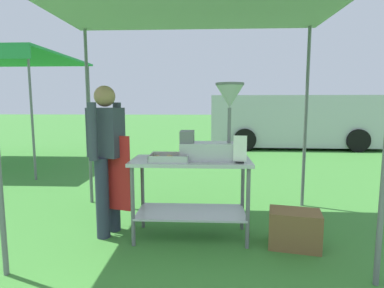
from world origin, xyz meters
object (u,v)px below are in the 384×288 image
stall_canopy (192,7)px  donut_tray (169,159)px  vendor (107,153)px  donut_cart (191,180)px  van_silver (294,121)px  supply_crate (294,229)px  donut_fryer (214,130)px  menu_sign (240,151)px

stall_canopy → donut_tray: size_ratio=8.22×
vendor → donut_tray: bearing=-11.6°
donut_cart → van_silver: bearing=67.5°
vendor → supply_crate: (1.94, -0.23, -0.72)m
donut_tray → supply_crate: 1.43m
donut_fryer → van_silver: van_silver is taller
donut_cart → supply_crate: bearing=-10.5°
menu_sign → van_silver: size_ratio=0.05×
menu_sign → supply_crate: size_ratio=0.50×
menu_sign → van_silver: (2.53, 7.50, -0.08)m
donut_cart → vendor: vendor is taller
donut_cart → vendor: size_ratio=0.77×
stall_canopy → donut_cart: 1.77m
donut_tray → menu_sign: (0.70, -0.09, 0.09)m
supply_crate → vendor: bearing=173.2°
donut_cart → donut_tray: 0.34m
donut_cart → vendor: (-0.90, 0.04, 0.28)m
stall_canopy → van_silver: stall_canopy is taller
donut_fryer → vendor: donut_fryer is taller
van_silver → menu_sign: bearing=-108.7°
donut_cart → donut_tray: (-0.22, -0.10, 0.25)m
stall_canopy → donut_cart: bearing=-90.0°
donut_fryer → donut_cart: bearing=177.0°
donut_cart → menu_sign: menu_sign is taller
donut_tray → vendor: vendor is taller
stall_canopy → donut_tray: 1.55m
menu_sign → stall_canopy: bearing=149.6°
stall_canopy → donut_tray: (-0.22, -0.20, -1.52)m
menu_sign → supply_crate: menu_sign is taller
vendor → menu_sign: bearing=-9.2°
vendor → supply_crate: size_ratio=2.95×
stall_canopy → vendor: 1.74m
supply_crate → menu_sign: bearing=179.5°
donut_tray → menu_sign: size_ratio=1.45×
stall_canopy → vendor: (-0.90, -0.06, -1.49)m
donut_cart → donut_fryer: 0.59m
donut_fryer → van_silver: size_ratio=0.14×
donut_cart → vendor: 0.94m
donut_cart → vendor: bearing=177.6°
donut_fryer → van_silver: bearing=69.2°
donut_fryer → vendor: bearing=177.4°
van_silver → supply_crate: bearing=-104.8°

